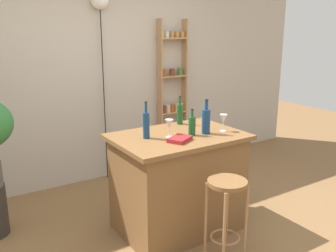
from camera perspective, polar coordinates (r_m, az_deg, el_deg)
name	(u,v)px	position (r m, az deg, el deg)	size (l,w,h in m)	color
ground	(196,241)	(3.61, 4.24, -17.07)	(12.00, 12.00, 0.00)	brown
back_wall	(104,69)	(4.79, -9.70, 8.54)	(6.40, 0.10, 2.80)	#BCB2A3
kitchen_counter	(178,182)	(3.61, 1.49, -8.52)	(1.19, 0.83, 0.95)	brown
bar_stool	(226,203)	(3.10, 8.89, -11.55)	(0.32, 0.32, 0.74)	#997047
spice_shelf	(172,94)	(5.18, 0.68, 4.89)	(0.42, 0.12, 2.02)	tan
bottle_sauce_amber	(180,114)	(3.81, 1.82, 1.91)	(0.06, 0.06, 0.29)	#194C23
bottle_olive_oil	(192,125)	(3.42, 3.67, 0.10)	(0.07, 0.07, 0.25)	#194C23
bottle_soda_blue	(206,121)	(3.47, 5.81, 0.81)	(0.08, 0.08, 0.33)	navy
bottle_vinegar	(146,124)	(3.32, -3.34, 0.25)	(0.06, 0.06, 0.33)	navy
wine_glass_left	(223,119)	(3.58, 8.44, 1.04)	(0.07, 0.07, 0.16)	silver
wine_glass_center	(169,125)	(3.34, 0.20, 0.23)	(0.07, 0.07, 0.16)	silver
cookbook	(180,139)	(3.26, 1.81, -2.00)	(0.21, 0.15, 0.04)	maroon
pendant_globe_light	(100,3)	(4.65, -10.33, 17.93)	(0.22, 0.22, 2.32)	black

